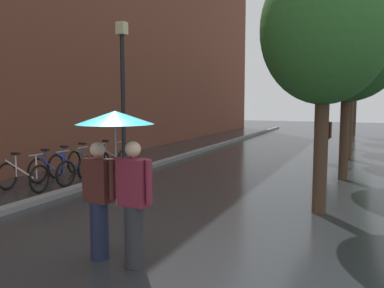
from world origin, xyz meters
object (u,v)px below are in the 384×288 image
at_px(street_tree_4, 353,75).
at_px(parked_bicycle_1, 51,171).
at_px(parked_bicycle_0, 23,176).
at_px(couple_under_umbrella, 116,165).
at_px(pedestrian_walking_midground, 323,139).
at_px(street_tree_5, 356,73).
at_px(street_tree_2, 351,60).
at_px(street_lamp_post, 123,91).
at_px(street_tree_0, 325,30).
at_px(parked_bicycle_4, 111,158).
at_px(parked_bicycle_2, 70,166).
at_px(parked_bicycle_3, 89,162).
at_px(street_tree_3, 350,61).
at_px(street_tree_1, 348,46).

xyz_separation_m(street_tree_4, parked_bicycle_1, (-6.88, -16.12, -3.29)).
distance_m(parked_bicycle_0, couple_under_umbrella, 5.49).
bearing_deg(pedestrian_walking_midground, street_tree_5, 86.95).
bearing_deg(street_tree_2, street_lamp_post, -126.67).
bearing_deg(street_tree_2, street_tree_4, 90.99).
height_order(street_tree_0, street_tree_5, street_tree_5).
bearing_deg(street_lamp_post, street_tree_4, 70.89).
relative_size(street_tree_2, parked_bicycle_0, 4.67).
relative_size(couple_under_umbrella, street_lamp_post, 0.49).
bearing_deg(parked_bicycle_4, street_lamp_post, -46.88).
bearing_deg(parked_bicycle_2, street_tree_4, 65.48).
bearing_deg(parked_bicycle_3, street_tree_2, 42.13).
relative_size(parked_bicycle_4, pedestrian_walking_midground, 0.65).
xyz_separation_m(street_tree_0, street_tree_3, (0.03, 11.99, 0.46)).
height_order(street_tree_0, couple_under_umbrella, street_tree_0).
distance_m(street_tree_0, street_tree_4, 16.08).
xyz_separation_m(street_tree_1, parked_bicycle_0, (-7.19, -4.75, -3.36)).
bearing_deg(street_lamp_post, street_tree_0, -10.38).
xyz_separation_m(parked_bicycle_3, parked_bicycle_4, (0.16, 0.95, 0.00)).
height_order(street_tree_1, parked_bicycle_0, street_tree_1).
distance_m(street_tree_4, couple_under_umbrella, 20.06).
xyz_separation_m(street_tree_1, street_tree_4, (-0.18, 12.22, -0.07)).
bearing_deg(pedestrian_walking_midground, street_tree_4, 85.93).
bearing_deg(street_tree_4, street_lamp_post, -109.11).
height_order(street_tree_0, street_tree_1, street_tree_1).
bearing_deg(parked_bicycle_1, street_lamp_post, 30.99).
distance_m(street_tree_2, couple_under_umbrella, 12.37).
xyz_separation_m(parked_bicycle_1, parked_bicycle_3, (-0.13, 1.74, 0.00)).
distance_m(parked_bicycle_3, pedestrian_walking_midground, 8.21).
bearing_deg(street_tree_3, parked_bicycle_2, -121.73).
distance_m(street_tree_2, pedestrian_walking_midground, 3.25).
distance_m(parked_bicycle_0, pedestrian_walking_midground, 10.05).
distance_m(street_tree_2, parked_bicycle_0, 12.02).
xyz_separation_m(street_tree_3, parked_bicycle_0, (-6.96, -12.88, -3.66)).
distance_m(street_tree_3, couple_under_umbrella, 16.09).
height_order(parked_bicycle_1, street_lamp_post, street_lamp_post).
bearing_deg(parked_bicycle_3, street_tree_5, 68.73).
bearing_deg(street_lamp_post, street_tree_2, 53.33).
xyz_separation_m(street_tree_1, street_tree_3, (-0.23, 8.13, 0.31)).
height_order(parked_bicycle_1, parked_bicycle_3, same).
relative_size(parked_bicycle_0, parked_bicycle_2, 1.00).
relative_size(parked_bicycle_3, street_lamp_post, 0.27).
bearing_deg(street_tree_5, street_tree_1, -89.48).
relative_size(street_tree_2, street_tree_4, 1.03).
bearing_deg(parked_bicycle_0, street_tree_5, 71.20).
relative_size(street_tree_3, parked_bicycle_3, 4.67).
distance_m(street_tree_5, parked_bicycle_2, 20.57).
relative_size(street_tree_4, parked_bicycle_2, 4.55).
xyz_separation_m(street_tree_0, street_tree_5, (0.12, 19.81, 0.43)).
height_order(parked_bicycle_3, street_lamp_post, street_lamp_post).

